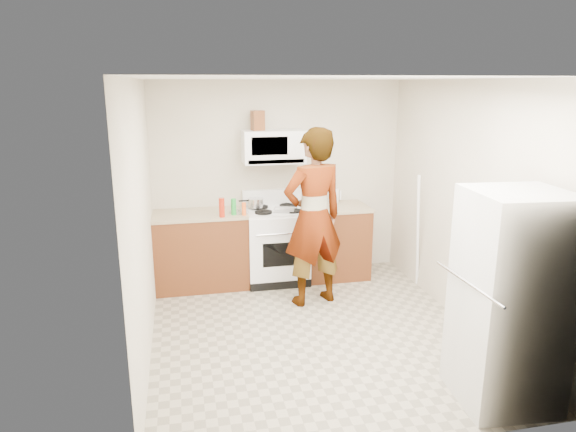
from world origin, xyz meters
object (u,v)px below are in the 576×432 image
object	(u,v)px
gas_range	(276,244)
microwave	(273,147)
person	(313,218)
kettle	(333,196)
fridge	(510,300)
saucepan	(256,203)

from	to	relation	value
gas_range	microwave	bearing A→B (deg)	90.00
person	kettle	bearing A→B (deg)	-133.25
gas_range	fridge	bearing A→B (deg)	-66.25
person	fridge	bearing A→B (deg)	99.89
gas_range	saucepan	bearing A→B (deg)	159.24
kettle	saucepan	world-z (taller)	kettle
gas_range	saucepan	world-z (taller)	gas_range
fridge	gas_range	bearing A→B (deg)	118.54
kettle	fridge	bearing A→B (deg)	-73.73
kettle	saucepan	bearing A→B (deg)	-164.76
fridge	saucepan	bearing A→B (deg)	121.66
gas_range	kettle	world-z (taller)	gas_range
kettle	person	bearing A→B (deg)	-110.34
person	fridge	xyz separation A→B (m)	(0.99, -2.13, -0.15)
kettle	microwave	bearing A→B (deg)	-165.19
gas_range	microwave	xyz separation A→B (m)	(0.00, 0.13, 1.21)
fridge	saucepan	world-z (taller)	fridge
fridge	saucepan	xyz separation A→B (m)	(-1.51, 2.98, 0.16)
person	fridge	world-z (taller)	person
gas_range	saucepan	size ratio (longest dim) A/B	5.84
fridge	kettle	world-z (taller)	fridge
fridge	saucepan	size ratio (longest dim) A/B	8.78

